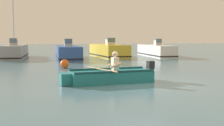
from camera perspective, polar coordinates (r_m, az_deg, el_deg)
name	(u,v)px	position (r m, az deg, el deg)	size (l,w,h in m)	color
ground_plane	(140,83)	(10.16, 6.03, -4.30)	(120.00, 120.00, 0.00)	slate
rowboat_with_person	(110,76)	(10.22, -0.53, -2.78)	(3.72, 1.87, 1.19)	#1E727A
moored_boat_grey	(15,52)	(23.63, -19.97, 2.25)	(1.82, 5.60, 4.94)	gray
moored_boat_blue	(68,53)	(21.88, -9.36, 2.20)	(1.76, 5.90, 1.61)	#2D519E
moored_boat_yellow	(109,51)	(23.44, -0.70, 2.56)	(2.70, 5.35, 1.68)	gold
moored_boat_white	(156,51)	(24.66, 9.27, 2.54)	(1.63, 5.84, 1.60)	white
mooring_buoy	(65,64)	(15.14, -10.03, -0.19)	(0.49, 0.49, 0.49)	#E55919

